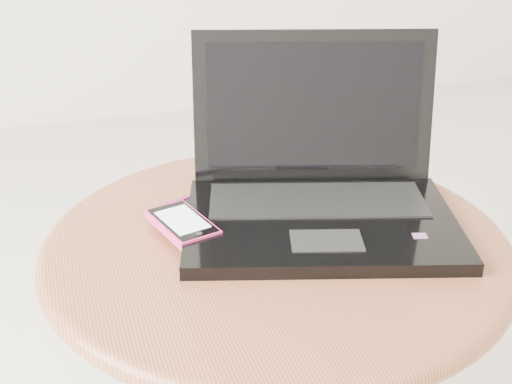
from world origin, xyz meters
name	(u,v)px	position (x,y,z in m)	size (l,w,h in m)	color
table	(275,301)	(0.08, 0.04, 0.38)	(0.61, 0.61, 0.49)	brown
laptop	(318,187)	(0.15, 0.07, 0.53)	(0.41, 0.37, 0.23)	black
phone_black	(196,217)	(-0.01, 0.11, 0.49)	(0.10, 0.13, 0.01)	black
phone_pink	(183,224)	(-0.03, 0.08, 0.50)	(0.08, 0.12, 0.01)	#D32E6F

